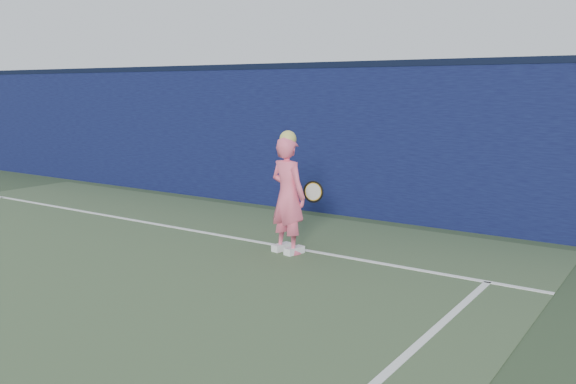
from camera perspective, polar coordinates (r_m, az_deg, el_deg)
The scene contains 4 objects.
backstop_wall at distance 11.38m, azimuth -1.65°, elevation 5.10°, with size 24.00×0.40×2.50m, color black.
wall_cap at distance 11.35m, azimuth -1.68°, elevation 11.65°, with size 24.00×0.42×0.10m, color black.
player at distance 7.99m, azimuth 0.00°, elevation -0.28°, with size 0.63×0.48×1.63m.
racket at distance 8.30m, azimuth 2.23°, elevation -0.00°, with size 0.56×0.15×0.30m.
Camera 1 is at (6.62, -2.72, 2.18)m, focal length 38.00 mm.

